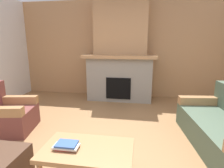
% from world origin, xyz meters
% --- Properties ---
extents(ground, '(9.00, 9.00, 0.00)m').
position_xyz_m(ground, '(0.00, 0.00, 0.00)').
color(ground, olive).
extents(wall_back_wood_panel, '(6.00, 0.12, 2.70)m').
position_xyz_m(wall_back_wood_panel, '(0.00, 3.00, 1.35)').
color(wall_back_wood_panel, tan).
rests_on(wall_back_wood_panel, ground).
extents(fireplace, '(1.90, 0.82, 2.70)m').
position_xyz_m(fireplace, '(0.00, 2.62, 1.16)').
color(fireplace, gray).
rests_on(fireplace, ground).
extents(armchair, '(0.89, 0.89, 0.85)m').
position_xyz_m(armchair, '(-1.75, 0.37, 0.29)').
color(armchair, brown).
rests_on(armchair, ground).
extents(coffee_table, '(1.00, 0.60, 0.43)m').
position_xyz_m(coffee_table, '(0.02, -0.62, 0.38)').
color(coffee_table, '#A87A4C').
rests_on(coffee_table, ground).
extents(book_stack_near_edge, '(0.28, 0.18, 0.06)m').
position_xyz_m(book_stack_near_edge, '(-0.20, -0.66, 0.46)').
color(book_stack_near_edge, '#B23833').
rests_on(book_stack_near_edge, coffee_table).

